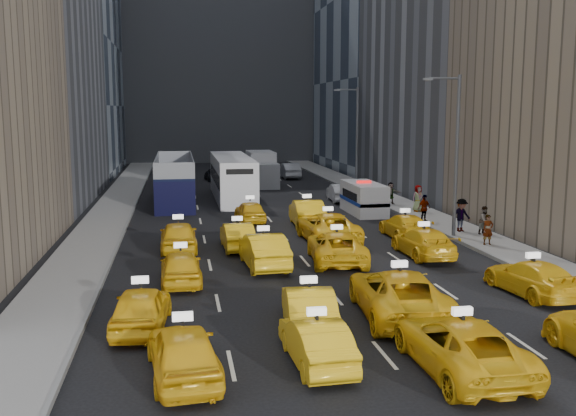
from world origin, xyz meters
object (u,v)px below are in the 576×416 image
object	(u,v)px
box_truck	(262,169)
city_bus	(232,178)
nypd_van	(364,199)
taxi_0	(184,351)
taxi_2	(461,345)
taxi_1	(316,341)
pedestrian_0	(488,230)
double_decker	(175,180)

from	to	relation	value
box_truck	city_bus	bearing A→B (deg)	-107.35
nypd_van	city_bus	distance (m)	12.28
nypd_van	box_truck	xyz separation A→B (m)	(-4.80, 17.60, 0.54)
taxi_0	nypd_van	size ratio (longest dim) A/B	0.79
city_bus	taxi_2	bearing A→B (deg)	-86.64
taxi_1	pedestrian_0	bearing A→B (deg)	-134.16
pedestrian_0	taxi_0	bearing A→B (deg)	-139.37
taxi_0	pedestrian_0	xyz separation A→B (m)	(15.82, 14.00, 0.20)
city_bus	double_decker	bearing A→B (deg)	-160.77
taxi_2	double_decker	distance (m)	34.79
taxi_1	city_bus	distance (m)	34.55
taxi_2	taxi_0	bearing A→B (deg)	-6.55
nypd_van	taxi_1	bearing A→B (deg)	-115.25
taxi_0	nypd_van	distance (m)	28.81
taxi_2	box_truck	xyz separation A→B (m)	(0.29, 44.28, 0.83)
city_bus	pedestrian_0	world-z (taller)	city_bus
taxi_1	nypd_van	size ratio (longest dim) A/B	0.73
taxi_1	taxi_2	xyz separation A→B (m)	(3.82, -1.11, 0.07)
taxi_0	pedestrian_0	size ratio (longest dim) A/B	2.75
nypd_van	double_decker	world-z (taller)	double_decker
taxi_1	taxi_0	bearing A→B (deg)	2.38
box_truck	pedestrian_0	world-z (taller)	box_truck
taxi_0	double_decker	xyz separation A→B (m)	(-0.29, 33.11, 1.03)
taxi_0	box_truck	bearing A→B (deg)	-106.05
city_bus	taxi_0	bearing A→B (deg)	-98.83
taxi_0	taxi_2	distance (m)	7.56
taxi_0	double_decker	size ratio (longest dim) A/B	0.35
taxi_0	double_decker	bearing A→B (deg)	-95.37
nypd_van	city_bus	world-z (taller)	city_bus
taxi_1	box_truck	bearing A→B (deg)	-98.05
taxi_0	double_decker	world-z (taller)	double_decker
city_bus	pedestrian_0	distance (m)	23.87
taxi_2	pedestrian_0	xyz separation A→B (m)	(8.30, 14.78, 0.21)
taxi_0	city_bus	distance (m)	35.13
taxi_2	pedestrian_0	size ratio (longest dim) A/B	3.34
city_bus	box_truck	distance (m)	9.35
taxi_0	nypd_van	xyz separation A→B (m)	(12.62, 25.90, 0.29)
taxi_1	double_decker	distance (m)	33.04
double_decker	pedestrian_0	xyz separation A→B (m)	(16.11, -19.11, -0.83)
taxi_1	nypd_van	bearing A→B (deg)	-111.83
nypd_van	double_decker	distance (m)	14.80
taxi_0	taxi_1	size ratio (longest dim) A/B	1.09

